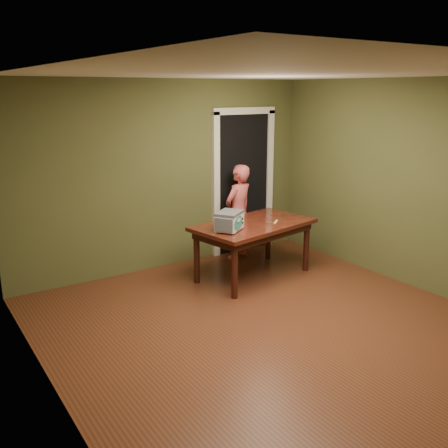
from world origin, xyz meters
The scene contains 8 objects.
floor centered at (0.00, 0.00, 0.00)m, with size 5.00×5.00×0.00m, color #5D2D1A.
room_shell centered at (0.00, 0.00, 1.71)m, with size 4.52×5.02×2.61m.
doorway centered at (1.30, 2.78, 1.06)m, with size 1.10×0.66×2.25m.
dining_table centered at (0.74, 1.45, 0.65)m, with size 1.73×1.17×0.75m.
toy_oven centered at (0.26, 1.32, 0.88)m, with size 0.46×0.43×0.24m.
baking_pan centered at (0.88, 1.30, 0.76)m, with size 0.10×0.10×0.02m.
spatula centered at (1.01, 1.32, 0.75)m, with size 0.18×0.03×0.01m, color #F4D96A.
child centered at (1.02, 2.20, 0.70)m, with size 0.51×0.34×1.41m, color #C35052.
Camera 1 is at (-3.10, -3.64, 2.45)m, focal length 40.00 mm.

